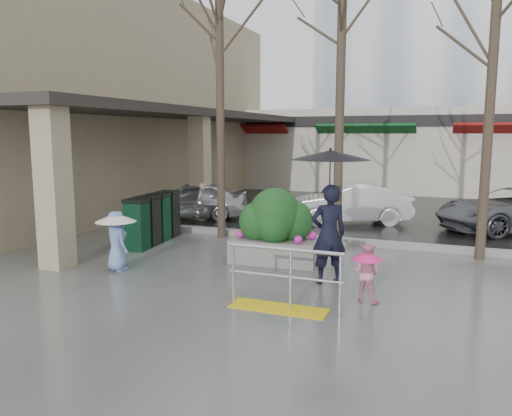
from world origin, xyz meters
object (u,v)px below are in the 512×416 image
Objects in this scene: tree_west at (220,46)px; car_a at (193,200)px; child_pink at (367,269)px; planter at (275,227)px; child_blue at (116,234)px; news_boxes at (154,219)px; woman at (329,203)px; tree_midwest at (342,31)px; handrail at (282,287)px; car_b at (349,204)px; tree_mideast at (494,37)px.

tree_west reaches higher than car_a.
child_pink is 0.51× the size of planter.
news_boxes is at bearing -46.06° from child_blue.
news_boxes reaches higher than child_blue.
car_a is at bearing -75.87° from woman.
planter is 6.33m from car_a.
tree_midwest reaches higher than planter.
news_boxes is (-3.61, 0.74, -0.16)m from planter.
planter is at bearing -115.34° from tree_midwest.
handrail reaches higher than child_pink.
tree_west is 3.20m from tree_midwest.
child_blue is (-3.95, 0.98, 0.39)m from handrail.
tree_west reaches higher than car_b.
planter reaches higher than child_pink.
tree_mideast is at bearing 56.81° from handrail.
car_b is at bearing -114.93° from woman.
handrail is at bearing -68.66° from planter.
car_b is at bearing 50.12° from tree_west.
tree_mideast reaches higher than child_blue.
handrail is 9.17m from car_a.
tree_midwest is 7.54m from car_a.
child_pink is (-1.94, -3.91, -4.29)m from tree_mideast.
tree_midwest reaches higher than car_b.
tree_midwest is at bearing 9.86° from news_boxes.
tree_west is 5.79m from child_blue.
woman is at bearing -25.74° from news_boxes.
child_pink is at bearing -29.75° from news_boxes.
woman is 1.31× the size of planter.
tree_midwest is 1.83× the size of car_b.
woman is (0.35, 1.69, 1.17)m from handrail.
child_blue is at bearing -47.85° from car_b.
car_b is at bearing 81.99° from car_a.
woman is 5.47m from news_boxes.
car_a is (-4.49, 4.45, -0.16)m from planter.
car_b is at bearing -87.92° from child_blue.
tree_mideast is at bearing 55.93° from car_a.
handrail is 1.89× the size of child_pink.
car_a is (-5.94, 5.58, -0.92)m from woman.
car_b is (-0.88, 6.50, -0.92)m from woman.
tree_west is at bearing -71.28° from child_blue.
news_boxes is (-5.06, 1.86, -0.91)m from woman.
tree_mideast is (6.50, 0.00, -0.22)m from tree_west.
tree_mideast is 9.03m from child_blue.
car_a is (-8.73, 2.47, -4.23)m from tree_mideast.
handrail is 4.09m from child_blue.
tree_midwest is 4.96m from planter.
car_b is (-0.37, 3.38, -4.60)m from tree_midwest.
child_pink is 0.44× the size of news_boxes.
car_b is (3.41, 7.20, -0.14)m from child_blue.
handrail is 7.28m from tree_mideast.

